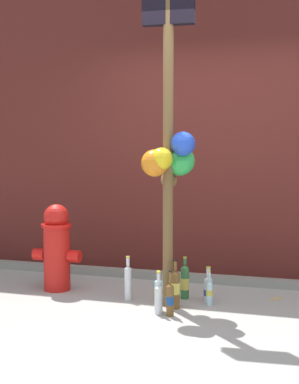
% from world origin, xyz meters
% --- Properties ---
extents(ground_plane, '(14.00, 14.00, 0.00)m').
position_xyz_m(ground_plane, '(0.00, 0.00, 0.00)').
color(ground_plane, '#9E9B93').
extents(building_wall, '(10.00, 0.20, 3.47)m').
position_xyz_m(building_wall, '(0.00, 1.71, 1.73)').
color(building_wall, '#561E19').
rests_on(building_wall, ground_plane).
extents(curb_strip, '(8.00, 0.12, 0.08)m').
position_xyz_m(curb_strip, '(0.00, 1.30, 0.04)').
color(curb_strip, gray).
rests_on(curb_strip, ground_plane).
extents(memorial_post, '(0.46, 0.46, 2.75)m').
position_xyz_m(memorial_post, '(-0.20, 0.41, 1.48)').
color(memorial_post, brown).
rests_on(memorial_post, ground_plane).
extents(fire_hydrant, '(0.48, 0.29, 0.83)m').
position_xyz_m(fire_hydrant, '(-1.37, 0.62, 0.42)').
color(fire_hydrant, red).
rests_on(fire_hydrant, ground_plane).
extents(bottle_0, '(0.06, 0.06, 0.37)m').
position_xyz_m(bottle_0, '(-0.26, 0.51, 0.14)').
color(bottle_0, '#93CCE0').
rests_on(bottle_0, ground_plane).
extents(bottle_1, '(0.08, 0.08, 0.38)m').
position_xyz_m(bottle_1, '(-0.13, 0.68, 0.16)').
color(bottle_1, '#337038').
rests_on(bottle_1, ground_plane).
extents(bottle_2, '(0.06, 0.06, 0.30)m').
position_xyz_m(bottle_2, '(0.12, 0.54, 0.11)').
color(bottle_2, '#B2DBEA').
rests_on(bottle_2, ground_plane).
extents(bottle_3, '(0.07, 0.07, 0.40)m').
position_xyz_m(bottle_3, '(-0.61, 0.49, 0.17)').
color(bottle_3, silver).
rests_on(bottle_3, ground_plane).
extents(bottle_4, '(0.08, 0.08, 0.42)m').
position_xyz_m(bottle_4, '(-0.14, 0.36, 0.17)').
color(bottle_4, brown).
rests_on(bottle_4, ground_plane).
extents(bottle_5, '(0.06, 0.06, 0.36)m').
position_xyz_m(bottle_5, '(-0.23, 0.16, 0.14)').
color(bottle_5, silver).
rests_on(bottle_5, ground_plane).
extents(bottle_6, '(0.06, 0.06, 0.38)m').
position_xyz_m(bottle_6, '(-0.13, 0.15, 0.14)').
color(bottle_6, brown).
rests_on(bottle_6, ground_plane).
extents(bottle_7, '(0.07, 0.07, 0.34)m').
position_xyz_m(bottle_7, '(-0.26, 0.26, 0.15)').
color(bottle_7, '#93CCE0').
rests_on(bottle_7, ground_plane).
extents(bottle_8, '(0.08, 0.08, 0.32)m').
position_xyz_m(bottle_8, '(0.10, 0.63, 0.12)').
color(bottle_8, silver).
rests_on(bottle_8, ground_plane).
extents(litter_0, '(0.11, 0.10, 0.01)m').
position_xyz_m(litter_0, '(-1.23, 0.72, 0.00)').
color(litter_0, '#8C99B2').
rests_on(litter_0, ground_plane).
extents(litter_1, '(0.15, 0.16, 0.01)m').
position_xyz_m(litter_1, '(0.67, 0.90, 0.00)').
color(litter_1, tan).
rests_on(litter_1, ground_plane).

